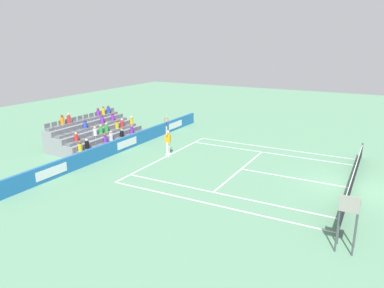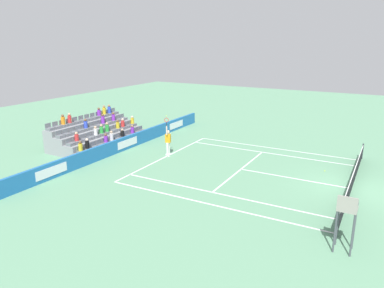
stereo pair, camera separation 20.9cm
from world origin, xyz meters
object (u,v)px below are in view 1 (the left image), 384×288
at_px(umpire_chair, 349,214).
at_px(tennis_net, 353,180).
at_px(tennis_player, 168,141).
at_px(loose_tennis_ball, 325,170).

bearing_deg(umpire_chair, tennis_net, -177.00).
bearing_deg(tennis_net, umpire_chair, 3.00).
distance_m(tennis_net, tennis_player, 12.01).
relative_size(tennis_player, loose_tennis_ball, 41.97).
distance_m(tennis_player, umpire_chair, 14.24).
bearing_deg(umpire_chair, tennis_player, -119.83).
distance_m(umpire_chair, loose_tennis_ball, 9.25).
relative_size(tennis_player, umpire_chair, 1.22).
xyz_separation_m(tennis_net, loose_tennis_ball, (-2.13, -1.75, -0.46)).
height_order(tennis_net, umpire_chair, umpire_chair).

